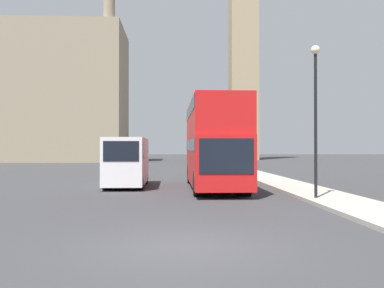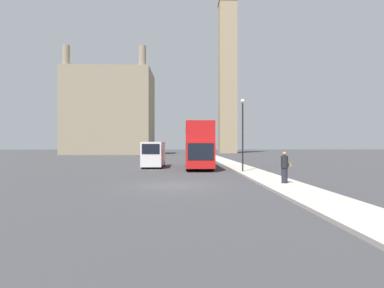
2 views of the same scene
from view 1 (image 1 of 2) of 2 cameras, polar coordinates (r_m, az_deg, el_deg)
name	(u,v)px [view 1 (image 1 of 2)]	position (r m, az deg, el deg)	size (l,w,h in m)	color
ground_plane	(182,247)	(9.34, -1.35, -13.60)	(300.00, 300.00, 0.00)	#333335
building_block_distant	(58,95)	(74.51, -17.44, 6.27)	(21.82, 14.58, 26.73)	gray
red_double_decker_bus	(214,141)	(22.39, 2.97, 0.41)	(2.57, 10.08, 4.49)	red
white_van	(127,161)	(23.73, -8.67, -2.24)	(2.07, 5.73, 2.67)	white
street_lamp	(316,98)	(17.76, 16.15, 5.87)	(0.36, 0.36, 6.06)	black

